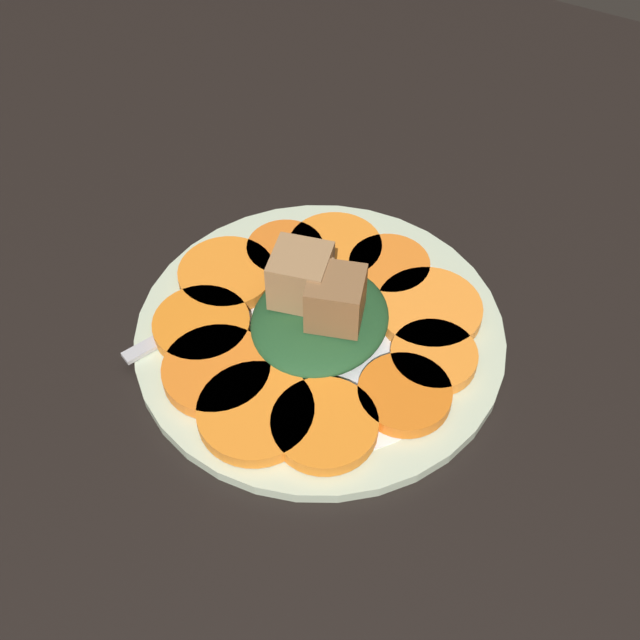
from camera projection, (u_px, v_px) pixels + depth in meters
table_slab at (320, 345)px, 64.29cm from camera, size 120.00×120.00×2.00cm
plate at (320, 333)px, 63.13cm from camera, size 28.98×28.98×1.05cm
carrot_slice_0 at (256, 413)px, 56.93cm from camera, size 8.42×8.42×1.13cm
carrot_slice_1 at (324, 425)px, 56.28cm from camera, size 7.63×7.63×1.13cm
carrot_slice_2 at (404, 394)px, 57.96cm from camera, size 6.87×6.87×1.13cm
carrot_slice_3 at (434, 357)px, 60.17cm from camera, size 6.58×6.58×1.13cm
carrot_slice_4 at (429, 310)px, 63.17cm from camera, size 8.36×8.36×1.13cm
carrot_slice_5 at (389, 267)px, 66.21cm from camera, size 6.71×6.71×1.13cm
carrot_slice_6 at (335, 249)px, 67.57cm from camera, size 7.91×7.91×1.13cm
carrot_slice_7 at (285, 251)px, 67.42cm from camera, size 6.46×6.46×1.13cm
carrot_slice_8 at (227, 275)px, 65.63cm from camera, size 7.91×7.91×1.13cm
carrot_slice_9 at (202, 326)px, 62.13cm from camera, size 7.55×7.55×1.13cm
carrot_slice_10 at (217, 371)px, 59.32cm from camera, size 8.09×8.09×1.13cm
center_pile at (318, 305)px, 61.12cm from camera, size 11.59×10.43×6.44cm
fork at (231, 300)px, 64.29cm from camera, size 17.59×8.85×0.40cm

